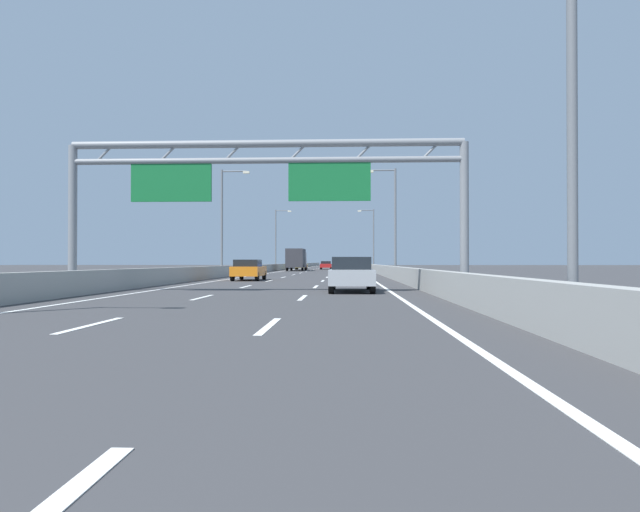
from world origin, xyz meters
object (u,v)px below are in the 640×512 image
streetlamp_right_near (560,49)px  box_truck (296,259)px  orange_car (249,270)px  streetlamp_left_far (277,236)px  silver_car (351,274)px  streetlamp_left_mid (224,216)px  streetlamp_right_far (372,236)px  red_car (326,265)px  yellow_car (301,265)px  sign_gantry (262,177)px  streetlamp_right_mid (393,215)px  blue_car (349,266)px

streetlamp_right_near → box_truck: 71.74m
orange_car → box_truck: (-0.36, 42.68, 0.97)m
streetlamp_left_far → silver_car: streetlamp_left_far is taller
streetlamp_left_mid → streetlamp_right_far: (14.93, 39.44, 0.00)m
streetlamp_left_far → silver_car: 66.33m
streetlamp_left_far → streetlamp_right_far: same height
streetlamp_left_far → streetlamp_right_near: bearing=-79.3°
silver_car → box_truck: 57.60m
red_car → yellow_car: size_ratio=1.03×
sign_gantry → streetlamp_right_far: bearing=83.5°
streetlamp_right_mid → streetlamp_right_far: (0.00, 39.44, 0.00)m
sign_gantry → orange_car: bearing=101.6°
red_car → streetlamp_right_near: bearing=-85.0°
orange_car → silver_car: bearing=-64.4°
streetlamp_right_mid → box_truck: size_ratio=1.12×
blue_car → streetlamp_right_mid: bearing=-83.1°
box_truck → sign_gantry: bearing=-86.5°
streetlamp_right_far → orange_car: size_ratio=2.16×
red_car → yellow_car: bearing=-136.0°
blue_car → streetlamp_left_far: bearing=142.5°
streetlamp_right_mid → orange_car: 16.36m
yellow_car → box_truck: 10.86m
blue_car → yellow_car: 13.62m
sign_gantry → streetlamp_right_far: streetlamp_right_far is taller
streetlamp_right_far → red_car: 10.89m
streetlamp_right_far → red_car: streetlamp_right_far is taller
orange_car → red_car: orange_car is taller
streetlamp_right_mid → box_truck: 33.47m
blue_car → streetlamp_right_near: bearing=-87.0°
blue_car → silver_car: bearing=-90.2°
box_truck → orange_car: bearing=-89.5°
sign_gantry → blue_car: sign_gantry is taller
blue_car → yellow_car: (-7.59, 11.30, 0.02)m
red_car → streetlamp_left_mid: bearing=-99.3°
streetlamp_right_near → box_truck: size_ratio=1.12×
streetlamp_left_far → streetlamp_right_far: 14.93m
streetlamp_right_near → streetlamp_left_far: same height
sign_gantry → streetlamp_left_far: bearing=96.3°
streetlamp_right_far → blue_car: bearing=-113.4°
streetlamp_right_far → yellow_car: bearing=166.5°
streetlamp_left_mid → yellow_car: size_ratio=2.29×
streetlamp_right_far → yellow_car: (-11.30, 2.71, -4.65)m
sign_gantry → streetlamp_right_near: size_ratio=1.76×
yellow_car → silver_car: bearing=-83.8°
blue_car → orange_car: bearing=-99.6°
streetlamp_left_mid → streetlamp_right_mid: size_ratio=1.00×
streetlamp_left_mid → streetlamp_right_near: bearing=-69.3°
streetlamp_right_far → silver_car: size_ratio=2.03×
streetlamp_right_near → orange_car: 30.46m
orange_car → box_truck: box_truck is taller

